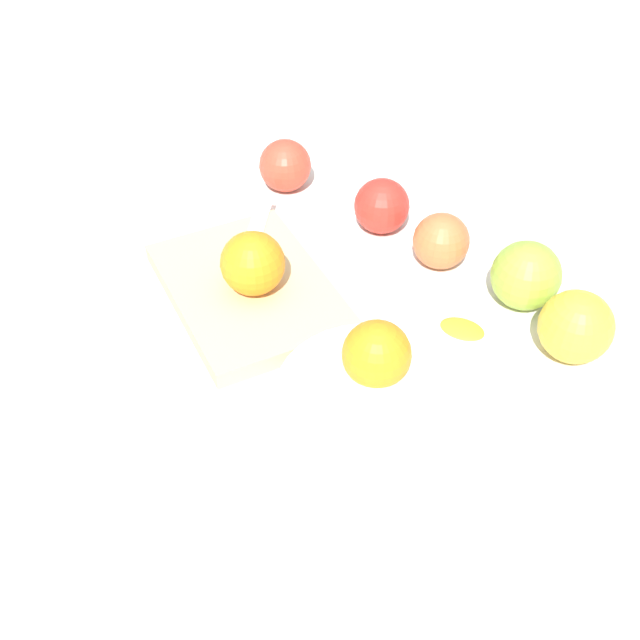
{
  "coord_description": "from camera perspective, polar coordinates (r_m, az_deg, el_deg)",
  "views": [
    {
      "loc": [
        -0.53,
        0.46,
        0.63
      ],
      "look_at": [
        -0.04,
        0.06,
        0.04
      ],
      "focal_mm": 44.76,
      "sensor_mm": 36.0,
      "label": 1
    }
  ],
  "objects": [
    {
      "name": "apple_front_right",
      "position": [
        1.04,
        4.44,
        8.13
      ],
      "size": [
        0.07,
        0.07,
        0.07
      ],
      "primitive_type": "sphere",
      "color": "red",
      "rests_on": "ground_plane"
    },
    {
      "name": "bowl",
      "position": [
        0.79,
        3.58,
        -5.58
      ],
      "size": [
        0.19,
        0.19,
        0.1
      ],
      "color": "white",
      "rests_on": "ground_plane"
    },
    {
      "name": "apple_front_left_2",
      "position": [
        0.95,
        14.52,
        3.1
      ],
      "size": [
        0.08,
        0.08,
        0.08
      ],
      "primitive_type": "sphere",
      "color": "#8EB738",
      "rests_on": "ground_plane"
    },
    {
      "name": "cutting_board",
      "position": [
        0.95,
        -5.09,
        2.15
      ],
      "size": [
        0.28,
        0.22,
        0.02
      ],
      "primitive_type": "cube",
      "rotation": [
        0.0,
        0.0,
        -0.21
      ],
      "color": "#DBB77F",
      "rests_on": "ground_plane"
    },
    {
      "name": "apple_front_left",
      "position": [
        0.9,
        17.82,
        -0.46
      ],
      "size": [
        0.08,
        0.08,
        0.08
      ],
      "primitive_type": "sphere",
      "color": "gold",
      "rests_on": "ground_plane"
    },
    {
      "name": "knife",
      "position": [
        1.0,
        -4.73,
        5.66
      ],
      "size": [
        0.12,
        0.12,
        0.01
      ],
      "color": "silver",
      "rests_on": "cutting_board"
    },
    {
      "name": "citrus_peel",
      "position": [
        0.92,
        10.16,
        -0.47
      ],
      "size": [
        0.06,
        0.05,
        0.01
      ],
      "primitive_type": "ellipsoid",
      "rotation": [
        0.0,
        0.0,
        0.42
      ],
      "color": "orange",
      "rests_on": "ground_plane"
    },
    {
      "name": "ground_plane",
      "position": [
        0.94,
        1.65,
        1.04
      ],
      "size": [
        2.4,
        2.4,
        0.0
      ],
      "primitive_type": "plane",
      "color": "silver"
    },
    {
      "name": "apple_front_center",
      "position": [
        0.99,
        8.65,
        5.61
      ],
      "size": [
        0.07,
        0.07,
        0.07
      ],
      "primitive_type": "sphere",
      "color": "#CC6638",
      "rests_on": "ground_plane"
    },
    {
      "name": "apple_front_right_2",
      "position": [
        1.12,
        -2.51,
        10.97
      ],
      "size": [
        0.07,
        0.07,
        0.07
      ],
      "primitive_type": "sphere",
      "color": "#D6422D",
      "rests_on": "ground_plane"
    },
    {
      "name": "orange_on_board",
      "position": [
        0.91,
        -4.84,
        4.06
      ],
      "size": [
        0.07,
        0.07,
        0.07
      ],
      "primitive_type": "sphere",
      "color": "orange",
      "rests_on": "cutting_board"
    }
  ]
}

